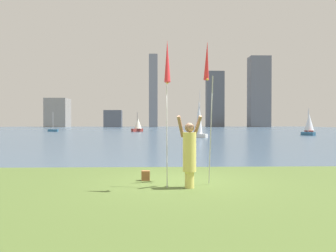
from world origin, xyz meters
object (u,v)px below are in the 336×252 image
Objects in this scene: sailboat_6 at (308,133)px; bag at (146,176)px; kite_flag_left at (167,65)px; sailboat_3 at (309,124)px; sailboat_0 at (199,120)px; sailboat_5 at (138,124)px; person at (189,152)px; kite_flag_right at (207,65)px; sailboat_7 at (53,130)px.

bag is at bearing -122.41° from sailboat_6.
kite_flag_left is at bearing -120.60° from sailboat_6.
sailboat_3 reaches higher than bag.
kite_flag_left is 0.71× the size of sailboat_0.
bag is at bearing -85.95° from sailboat_5.
kite_flag_left is 1.08× the size of sailboat_5.
kite_flag_left reaches higher than person.
sailboat_3 is (21.13, 37.46, -1.89)m from kite_flag_right.
kite_flag_right is (0.59, 0.85, 2.48)m from person.
sailboat_6 is (-2.71, -5.36, -1.28)m from sailboat_3.
sailboat_3 is at bearing -16.85° from sailboat_7.
sailboat_3 is (17.95, 10.92, -0.46)m from sailboat_0.
kite_flag_right reaches higher than sailboat_5.
sailboat_3 is 6.14m from sailboat_6.
sailboat_5 is 1.06× the size of sailboat_6.
sailboat_5 is 0.97× the size of sailboat_7.
sailboat_7 is at bearing 112.81° from kite_flag_right.
person is 0.50× the size of kite_flag_left.
sailboat_7 is at bearing 100.54° from person.
sailboat_5 is at bearing 83.96° from person.
sailboat_0 is 24.56m from sailboat_5.
sailboat_0 is at bearing -44.29° from sailboat_7.
kite_flag_right is 13.95× the size of bag.
sailboat_7 is at bearing 163.15° from sailboat_3.
sailboat_5 is at bearing 155.36° from sailboat_3.
kite_flag_left is 3.38m from bag.
kite_flag_right is 0.75× the size of sailboat_0.
sailboat_6 is at bearing -116.84° from sailboat_3.
person is 0.57× the size of sailboat_6.
kite_flag_left reaches higher than sailboat_6.
kite_flag_left is at bearing -64.84° from bag.
sailboat_6 is (18.42, 32.10, -3.16)m from kite_flag_right.
sailboat_3 reaches higher than kite_flag_left.
sailboat_3 is (22.32, 38.52, -1.67)m from kite_flag_left.
sailboat_3 reaches higher than sailboat_6.
sailboat_5 is (-4.10, 50.64, -1.85)m from kite_flag_left.
sailboat_7 is (-24.32, 23.73, -1.74)m from sailboat_0.
sailboat_6 is at bearing 57.59° from bag.
kite_flag_left is at bearing -138.37° from kite_flag_right.
person is 38.05m from sailboat_6.
kite_flag_right is 54.63m from sailboat_7.
kite_flag_right is 1.11× the size of sailboat_7.
kite_flag_right is 43.05m from sailboat_3.
sailboat_0 reaches higher than sailboat_6.
kite_flag_left is 50.84m from sailboat_5.
person is 1.81m from bag.
person reaches higher than bag.
sailboat_0 is 34.02m from sailboat_7.
sailboat_0 is at bearing -69.81° from sailboat_5.
kite_flag_left reaches higher than sailboat_5.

